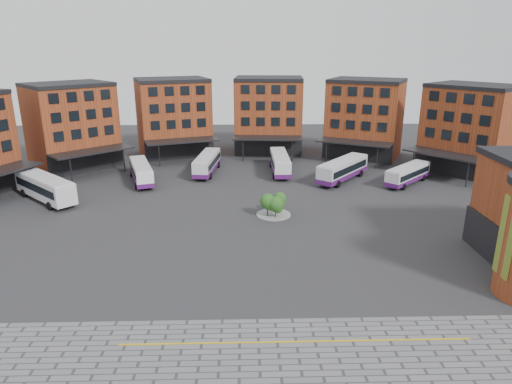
{
  "coord_description": "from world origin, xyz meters",
  "views": [
    {
      "loc": [
        -1.74,
        -42.33,
        20.96
      ],
      "look_at": [
        -0.32,
        9.32,
        4.0
      ],
      "focal_mm": 32.0,
      "sensor_mm": 36.0,
      "label": 1
    }
  ],
  "objects_px": {
    "tree_island": "(274,204)",
    "bus_a": "(45,186)",
    "bus_f": "(408,174)",
    "bus_e": "(343,169)",
    "bus_b": "(141,172)",
    "bus_d": "(280,163)",
    "bus_c": "(207,163)"
  },
  "relations": [
    {
      "from": "tree_island",
      "to": "bus_a",
      "type": "xyz_separation_m",
      "value": [
        -31.28,
        6.86,
        0.39
      ]
    },
    {
      "from": "tree_island",
      "to": "bus_f",
      "type": "relative_size",
      "value": 0.49
    },
    {
      "from": "bus_e",
      "to": "bus_f",
      "type": "height_order",
      "value": "bus_e"
    },
    {
      "from": "bus_a",
      "to": "bus_b",
      "type": "xyz_separation_m",
      "value": [
        11.36,
        8.7,
        -0.43
      ]
    },
    {
      "from": "bus_c",
      "to": "bus_d",
      "type": "relative_size",
      "value": 1.0
    },
    {
      "from": "bus_f",
      "to": "bus_d",
      "type": "bearing_deg",
      "value": -153.6
    },
    {
      "from": "bus_f",
      "to": "bus_e",
      "type": "bearing_deg",
      "value": -146.25
    },
    {
      "from": "bus_d",
      "to": "bus_a",
      "type": "bearing_deg",
      "value": -158.79
    },
    {
      "from": "tree_island",
      "to": "bus_a",
      "type": "bearing_deg",
      "value": 167.64
    },
    {
      "from": "bus_a",
      "to": "bus_e",
      "type": "distance_m",
      "value": 44.07
    },
    {
      "from": "tree_island",
      "to": "bus_d",
      "type": "distance_m",
      "value": 20.45
    },
    {
      "from": "bus_b",
      "to": "bus_f",
      "type": "height_order",
      "value": "bus_b"
    },
    {
      "from": "bus_d",
      "to": "bus_e",
      "type": "distance_m",
      "value": 10.73
    },
    {
      "from": "bus_b",
      "to": "bus_d",
      "type": "xyz_separation_m",
      "value": [
        22.21,
        4.76,
        0.08
      ]
    },
    {
      "from": "tree_island",
      "to": "bus_b",
      "type": "distance_m",
      "value": 25.27
    },
    {
      "from": "bus_f",
      "to": "tree_island",
      "type": "bearing_deg",
      "value": -102.3
    },
    {
      "from": "tree_island",
      "to": "bus_e",
      "type": "distance_m",
      "value": 19.62
    },
    {
      "from": "bus_a",
      "to": "bus_e",
      "type": "height_order",
      "value": "bus_a"
    },
    {
      "from": "bus_d",
      "to": "bus_f",
      "type": "relative_size",
      "value": 1.28
    },
    {
      "from": "bus_b",
      "to": "bus_f",
      "type": "distance_m",
      "value": 41.64
    },
    {
      "from": "bus_f",
      "to": "bus_c",
      "type": "bearing_deg",
      "value": -146.76
    },
    {
      "from": "bus_c",
      "to": "tree_island",
      "type": "bearing_deg",
      "value": -56.83
    },
    {
      "from": "bus_d",
      "to": "bus_f",
      "type": "distance_m",
      "value": 20.55
    },
    {
      "from": "bus_e",
      "to": "bus_f",
      "type": "xyz_separation_m",
      "value": [
        9.75,
        -2.08,
        -0.27
      ]
    },
    {
      "from": "bus_a",
      "to": "bus_e",
      "type": "bearing_deg",
      "value": -35.3
    },
    {
      "from": "bus_e",
      "to": "bus_a",
      "type": "bearing_deg",
      "value": -129.01
    },
    {
      "from": "tree_island",
      "to": "bus_f",
      "type": "distance_m",
      "value": 25.54
    },
    {
      "from": "bus_b",
      "to": "bus_e",
      "type": "bearing_deg",
      "value": -18.36
    },
    {
      "from": "bus_a",
      "to": "bus_b",
      "type": "distance_m",
      "value": 14.32
    },
    {
      "from": "bus_e",
      "to": "bus_b",
      "type": "bearing_deg",
      "value": -140.38
    },
    {
      "from": "bus_f",
      "to": "bus_b",
      "type": "bearing_deg",
      "value": -137.05
    },
    {
      "from": "bus_a",
      "to": "bus_c",
      "type": "height_order",
      "value": "bus_a"
    }
  ]
}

